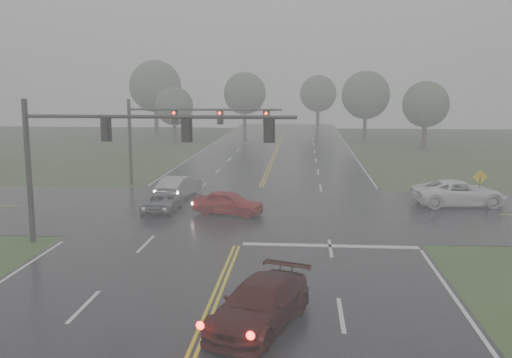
# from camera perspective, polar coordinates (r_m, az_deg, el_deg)

# --- Properties ---
(main_road) EXTENTS (18.00, 160.00, 0.02)m
(main_road) POSITION_cam_1_polar(r_m,az_deg,el_deg) (33.57, -0.74, -3.91)
(main_road) COLOR black
(main_road) RESTS_ON ground
(cross_street) EXTENTS (120.00, 14.00, 0.02)m
(cross_street) POSITION_cam_1_polar(r_m,az_deg,el_deg) (35.51, -0.44, -3.17)
(cross_street) COLOR black
(cross_street) RESTS_ON ground
(stop_bar) EXTENTS (8.50, 0.50, 0.01)m
(stop_bar) POSITION_cam_1_polar(r_m,az_deg,el_deg) (28.05, 7.40, -6.69)
(stop_bar) COLOR silver
(stop_bar) RESTS_ON ground
(sedan_maroon) EXTENTS (3.69, 5.52, 1.48)m
(sedan_maroon) POSITION_cam_1_polar(r_m,az_deg,el_deg) (19.08, 0.38, -14.54)
(sedan_maroon) COLOR black
(sedan_maroon) RESTS_ON ground
(sedan_red) EXTENTS (4.53, 2.61, 1.45)m
(sedan_red) POSITION_cam_1_polar(r_m,az_deg,el_deg) (34.43, -2.77, -3.58)
(sedan_red) COLOR #A10E11
(sedan_red) RESTS_ON ground
(sedan_silver) EXTENTS (2.48, 4.81, 1.51)m
(sedan_silver) POSITION_cam_1_polar(r_m,az_deg,el_deg) (40.04, -7.64, -1.81)
(sedan_silver) COLOR #96999D
(sedan_silver) RESTS_ON ground
(car_grey) EXTENTS (1.97, 4.22, 1.17)m
(car_grey) POSITION_cam_1_polar(r_m,az_deg,el_deg) (36.00, -9.31, -3.12)
(car_grey) COLOR slate
(car_grey) RESTS_ON ground
(pickup_white) EXTENTS (6.25, 3.58, 1.64)m
(pickup_white) POSITION_cam_1_polar(r_m,az_deg,el_deg) (39.16, 19.60, -2.53)
(pickup_white) COLOR white
(pickup_white) RESTS_ON ground
(signal_gantry_near) EXTENTS (13.19, 0.31, 7.09)m
(signal_gantry_near) POSITION_cam_1_polar(r_m,az_deg,el_deg) (28.17, -14.49, 3.51)
(signal_gantry_near) COLOR black
(signal_gantry_near) RESTS_ON ground
(signal_gantry_far) EXTENTS (11.85, 0.34, 6.65)m
(signal_gantry_far) POSITION_cam_1_polar(r_m,az_deg,el_deg) (44.12, -7.98, 5.35)
(signal_gantry_far) COLOR black
(signal_gantry_far) RESTS_ON ground
(sign_diamond_east) EXTENTS (0.98, 0.10, 2.36)m
(sign_diamond_east) POSITION_cam_1_polar(r_m,az_deg,el_deg) (39.42, 21.48, -0.22)
(sign_diamond_east) COLOR black
(sign_diamond_east) RESTS_ON ground
(tree_nw_a) EXTENTS (5.06, 5.06, 7.44)m
(tree_nw_a) POSITION_cam_1_polar(r_m,az_deg,el_deg) (76.96, -8.18, 7.22)
(tree_nw_a) COLOR #2E231D
(tree_nw_a) RESTS_ON ground
(tree_ne_a) EXTENTS (6.54, 6.54, 9.60)m
(tree_ne_a) POSITION_cam_1_polar(r_m,az_deg,el_deg) (79.48, 10.92, 8.24)
(tree_ne_a) COLOR #2E231D
(tree_ne_a) RESTS_ON ground
(tree_n_mid) EXTENTS (6.58, 6.58, 9.66)m
(tree_n_mid) POSITION_cam_1_polar(r_m,az_deg,el_deg) (89.60, -1.13, 8.55)
(tree_n_mid) COLOR #2E231D
(tree_n_mid) RESTS_ON ground
(tree_e_near) EXTENTS (5.56, 5.56, 8.17)m
(tree_e_near) POSITION_cam_1_polar(r_m,az_deg,el_deg) (72.10, 16.61, 7.16)
(tree_e_near) COLOR #2E231D
(tree_e_near) RESTS_ON ground
(tree_nw_b) EXTENTS (7.72, 7.72, 11.34)m
(tree_nw_b) POSITION_cam_1_polar(r_m,az_deg,el_deg) (87.65, -10.02, 9.12)
(tree_nw_b) COLOR #2E231D
(tree_nw_b) RESTS_ON ground
(tree_n_far) EXTENTS (6.38, 6.38, 9.37)m
(tree_n_far) POSITION_cam_1_polar(r_m,az_deg,el_deg) (100.57, 6.24, 8.48)
(tree_n_far) COLOR #2E231D
(tree_n_far) RESTS_ON ground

